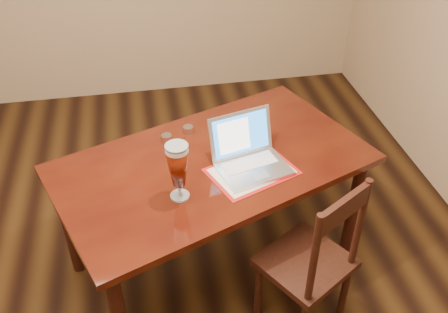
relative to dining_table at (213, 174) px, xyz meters
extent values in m
plane|color=black|center=(-0.51, -0.23, -0.70)|extent=(5.00, 5.00, 0.00)
cube|color=#441509|center=(0.00, 0.01, 0.06)|extent=(1.90, 1.49, 0.04)
cylinder|color=black|center=(0.84, -0.07, -0.33)|extent=(0.07, 0.07, 0.74)
cylinder|color=black|center=(-0.84, 0.09, -0.33)|extent=(0.07, 0.07, 0.74)
cylinder|color=black|center=(0.56, 0.65, -0.33)|extent=(0.07, 0.07, 0.74)
cube|color=#A8120F|center=(0.19, -0.12, 0.08)|extent=(0.52, 0.45, 0.00)
cube|color=beige|center=(0.19, -0.12, 0.09)|extent=(0.47, 0.40, 0.00)
cube|color=silver|center=(0.20, -0.12, 0.09)|extent=(0.41, 0.33, 0.02)
cube|color=silver|center=(0.19, -0.07, 0.10)|extent=(0.31, 0.18, 0.00)
cube|color=#B2B2B6|center=(0.22, -0.18, 0.10)|extent=(0.10, 0.09, 0.00)
cube|color=silver|center=(0.16, 0.04, 0.22)|extent=(0.37, 0.16, 0.24)
cube|color=blue|center=(0.16, 0.03, 0.23)|extent=(0.32, 0.14, 0.20)
cube|color=white|center=(0.12, 0.02, 0.23)|extent=(0.19, 0.09, 0.17)
cylinder|color=silver|center=(-0.21, -0.25, 0.09)|extent=(0.10, 0.10, 0.01)
cylinder|color=silver|center=(-0.21, -0.25, 0.13)|extent=(0.02, 0.02, 0.07)
cylinder|color=silver|center=(-0.21, -0.25, 0.37)|extent=(0.11, 0.11, 0.02)
cylinder|color=silver|center=(-0.21, -0.25, 0.39)|extent=(0.11, 0.11, 0.01)
cylinder|color=silver|center=(-0.23, 0.25, 0.10)|extent=(0.06, 0.06, 0.04)
cylinder|color=silver|center=(-0.09, 0.31, 0.10)|extent=(0.06, 0.06, 0.04)
cube|color=black|center=(0.40, -0.48, -0.27)|extent=(0.57, 0.56, 0.04)
cylinder|color=black|center=(0.63, -0.53, -0.50)|extent=(0.04, 0.04, 0.41)
cylinder|color=black|center=(0.17, -0.43, -0.50)|extent=(0.04, 0.04, 0.41)
cylinder|color=black|center=(0.46, -0.25, -0.50)|extent=(0.04, 0.04, 0.41)
cylinder|color=black|center=(0.34, -0.71, 0.02)|extent=(0.04, 0.04, 0.54)
cylinder|color=black|center=(0.63, -0.53, 0.02)|extent=(0.04, 0.04, 0.54)
cube|color=black|center=(0.49, -0.62, 0.22)|extent=(0.31, 0.20, 0.12)
camera|label=1|loc=(-0.33, -2.11, 1.73)|focal=40.00mm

